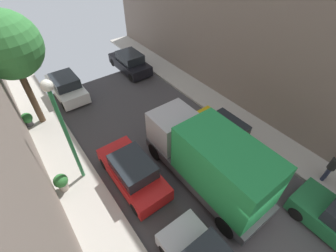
# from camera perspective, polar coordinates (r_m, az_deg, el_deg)

# --- Properties ---
(ground) EXTENTS (32.00, 32.00, 0.00)m
(ground) POSITION_cam_1_polar(r_m,az_deg,el_deg) (11.21, 23.66, -25.52)
(ground) COLOR #423F42
(sidewalk_right) EXTENTS (2.00, 44.00, 0.15)m
(sidewalk_right) POSITION_cam_1_polar(r_m,az_deg,el_deg) (14.25, 35.19, -11.10)
(sidewalk_right) COLOR #B7B2A8
(sidewalk_right) RESTS_ON ground
(parked_car_left_2) EXTENTS (1.78, 4.20, 1.57)m
(parked_car_left_2) POSITION_cam_1_polar(r_m,az_deg,el_deg) (11.42, -8.59, -10.99)
(parked_car_left_2) COLOR red
(parked_car_left_2) RESTS_ON ground
(parked_car_left_3) EXTENTS (1.78, 4.20, 1.57)m
(parked_car_left_3) POSITION_cam_1_polar(r_m,az_deg,el_deg) (18.23, -23.57, 8.83)
(parked_car_left_3) COLOR white
(parked_car_left_3) RESTS_ON ground
(parked_car_right_2) EXTENTS (1.78, 4.20, 1.57)m
(parked_car_right_2) POSITION_cam_1_polar(r_m,az_deg,el_deg) (13.41, 13.26, -1.60)
(parked_car_right_2) COLOR gold
(parked_car_right_2) RESTS_ON ground
(parked_car_right_3) EXTENTS (1.78, 4.20, 1.57)m
(parked_car_right_3) POSITION_cam_1_polar(r_m,az_deg,el_deg) (20.08, -9.28, 15.05)
(parked_car_right_3) COLOR black
(parked_car_right_3) RESTS_ON ground
(delivery_truck) EXTENTS (2.26, 6.60, 3.38)m
(delivery_truck) POSITION_cam_1_polar(r_m,az_deg,el_deg) (10.53, 9.97, -8.10)
(delivery_truck) COLOR #4C4C51
(delivery_truck) RESTS_ON ground
(pedestrian) EXTENTS (0.40, 0.36, 1.72)m
(pedestrian) POSITION_cam_1_polar(r_m,az_deg,el_deg) (13.41, 35.10, -8.18)
(pedestrian) COLOR #2D334C
(pedestrian) RESTS_ON sidewalk_right
(street_tree_0) EXTENTS (3.36, 3.36, 6.55)m
(street_tree_0) POSITION_cam_1_polar(r_m,az_deg,el_deg) (14.41, -34.63, 15.74)
(street_tree_0) COLOR brown
(street_tree_0) RESTS_ON sidewalk_left
(potted_plant_1) EXTENTS (0.64, 0.64, 0.96)m
(potted_plant_1) POSITION_cam_1_polar(r_m,az_deg,el_deg) (12.04, -24.63, -12.30)
(potted_plant_1) COLOR #B2A899
(potted_plant_1) RESTS_ON sidewalk_left
(potted_plant_3) EXTENTS (0.65, 0.65, 0.86)m
(potted_plant_3) POSITION_cam_1_polar(r_m,az_deg,el_deg) (16.44, -31.18, 1.50)
(potted_plant_3) COLOR slate
(potted_plant_3) RESTS_ON sidewalk_left
(lamp_post) EXTENTS (0.44, 0.44, 5.45)m
(lamp_post) POSITION_cam_1_polar(r_m,az_deg,el_deg) (10.12, -24.60, 1.10)
(lamp_post) COLOR #26723F
(lamp_post) RESTS_ON sidewalk_left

